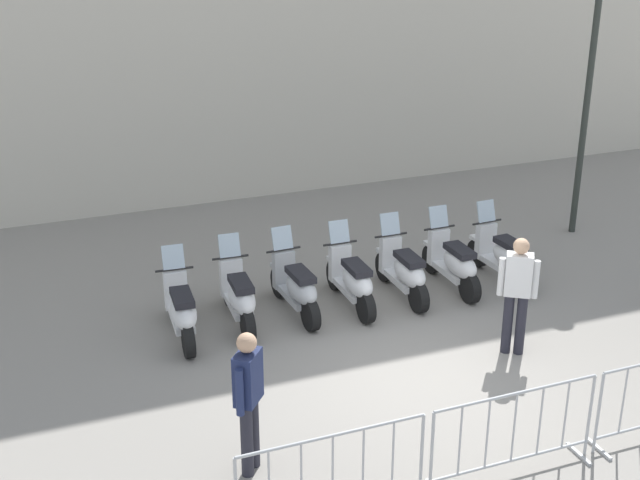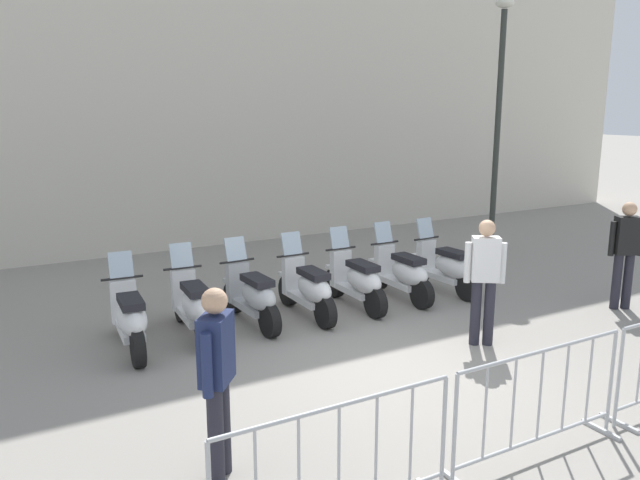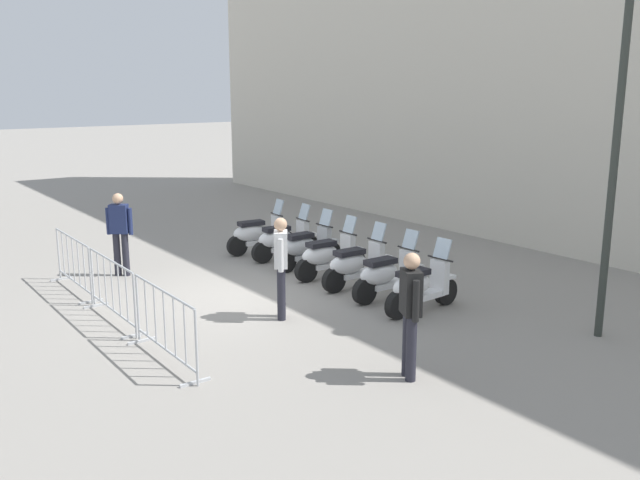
# 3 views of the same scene
# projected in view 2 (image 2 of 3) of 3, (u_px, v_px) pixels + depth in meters

# --- Properties ---
(ground_plane) EXTENTS (120.00, 120.00, 0.00)m
(ground_plane) POSITION_uv_depth(u_px,v_px,m) (393.00, 369.00, 7.72)
(ground_plane) COLOR gray
(motorcycle_0) EXTENTS (0.59, 1.72, 1.24)m
(motorcycle_0) POSITION_uv_depth(u_px,v_px,m) (130.00, 319.00, 8.18)
(motorcycle_0) COLOR black
(motorcycle_0) RESTS_ON ground
(motorcycle_1) EXTENTS (0.58, 1.73, 1.24)m
(motorcycle_1) POSITION_uv_depth(u_px,v_px,m) (193.00, 306.00, 8.72)
(motorcycle_1) COLOR black
(motorcycle_1) RESTS_ON ground
(motorcycle_2) EXTENTS (0.56, 1.72, 1.24)m
(motorcycle_2) POSITION_uv_depth(u_px,v_px,m) (253.00, 296.00, 9.14)
(motorcycle_2) COLOR black
(motorcycle_2) RESTS_ON ground
(motorcycle_3) EXTENTS (0.56, 1.73, 1.24)m
(motorcycle_3) POSITION_uv_depth(u_px,v_px,m) (308.00, 289.00, 9.51)
(motorcycle_3) COLOR black
(motorcycle_3) RESTS_ON ground
(motorcycle_4) EXTENTS (0.56, 1.72, 1.24)m
(motorcycle_4) POSITION_uv_depth(u_px,v_px,m) (357.00, 281.00, 9.95)
(motorcycle_4) COLOR black
(motorcycle_4) RESTS_ON ground
(motorcycle_5) EXTENTS (0.56, 1.72, 1.24)m
(motorcycle_5) POSITION_uv_depth(u_px,v_px,m) (402.00, 274.00, 10.38)
(motorcycle_5) COLOR black
(motorcycle_5) RESTS_ON ground
(motorcycle_6) EXTENTS (0.56, 1.72, 1.24)m
(motorcycle_6) POSITION_uv_depth(u_px,v_px,m) (446.00, 268.00, 10.76)
(motorcycle_6) COLOR black
(motorcycle_6) RESTS_ON ground
(barrier_segment_0) EXTENTS (2.05, 0.52, 1.07)m
(barrier_segment_0) POSITION_uv_depth(u_px,v_px,m) (339.00, 470.00, 4.66)
(barrier_segment_0) COLOR #B2B5B7
(barrier_segment_0) RESTS_ON ground
(barrier_segment_1) EXTENTS (2.05, 0.52, 1.07)m
(barrier_segment_1) POSITION_uv_depth(u_px,v_px,m) (539.00, 405.00, 5.68)
(barrier_segment_1) COLOR #B2B5B7
(barrier_segment_1) RESTS_ON ground
(street_lamp) EXTENTS (0.36, 0.36, 5.27)m
(street_lamp) POSITION_uv_depth(u_px,v_px,m) (499.00, 104.00, 12.63)
(street_lamp) COLOR #2D332D
(street_lamp) RESTS_ON ground
(officer_near_row_end) EXTENTS (0.46, 0.39, 1.73)m
(officer_near_row_end) POSITION_uv_depth(u_px,v_px,m) (484.00, 275.00, 8.32)
(officer_near_row_end) COLOR #23232D
(officer_near_row_end) RESTS_ON ground
(officer_mid_plaza) EXTENTS (0.49, 0.37, 1.73)m
(officer_mid_plaza) POSITION_uv_depth(u_px,v_px,m) (625.00, 249.00, 9.82)
(officer_mid_plaza) COLOR #23232D
(officer_mid_plaza) RESTS_ON ground
(officer_by_barriers) EXTENTS (0.40, 0.43, 1.73)m
(officer_by_barriers) POSITION_uv_depth(u_px,v_px,m) (217.00, 373.00, 5.27)
(officer_by_barriers) COLOR #23232D
(officer_by_barriers) RESTS_ON ground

